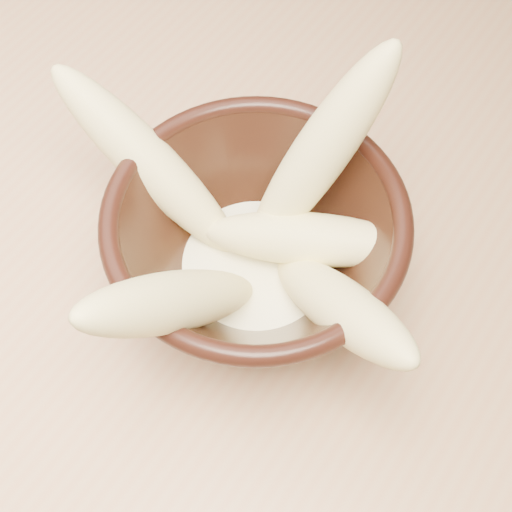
{
  "coord_description": "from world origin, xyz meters",
  "views": [
    {
      "loc": [
        0.21,
        -0.34,
        1.25
      ],
      "look_at": [
        0.07,
        -0.13,
        0.81
      ],
      "focal_mm": 50.0,
      "sensor_mm": 36.0,
      "label": 1
    }
  ],
  "objects": [
    {
      "name": "table",
      "position": [
        0.0,
        0.0,
        0.67
      ],
      "size": [
        1.2,
        0.8,
        0.75
      ],
      "color": "tan",
      "rests_on": "ground"
    },
    {
      "name": "bowl",
      "position": [
        0.07,
        -0.13,
        0.82
      ],
      "size": [
        0.21,
        0.21,
        0.11
      ],
      "rotation": [
        0.0,
        0.0,
        0.14
      ],
      "color": "black",
      "rests_on": "table"
    },
    {
      "name": "milk_puddle",
      "position": [
        0.07,
        -0.13,
        0.79
      ],
      "size": [
        0.12,
        0.12,
        0.02
      ],
      "primitive_type": "cylinder",
      "color": "#FFF7CD",
      "rests_on": "bowl"
    },
    {
      "name": "banana_upright",
      "position": [
        0.08,
        -0.07,
        0.87
      ],
      "size": [
        0.09,
        0.14,
        0.17
      ],
      "primitive_type": "ellipsoid",
      "rotation": [
        0.59,
        0.0,
        2.73
      ],
      "color": "#F5E891",
      "rests_on": "bowl"
    },
    {
      "name": "banana_left",
      "position": [
        -0.03,
        -0.13,
        0.85
      ],
      "size": [
        0.17,
        0.04,
        0.14
      ],
      "primitive_type": "ellipsoid",
      "rotation": [
        0.95,
        0.0,
        -1.56
      ],
      "color": "#F5E891",
      "rests_on": "bowl"
    },
    {
      "name": "banana_right",
      "position": [
        0.14,
        -0.14,
        0.84
      ],
      "size": [
        0.16,
        0.1,
        0.12
      ],
      "primitive_type": "ellipsoid",
      "rotation": [
        0.97,
        0.0,
        1.14
      ],
      "color": "#F5E891",
      "rests_on": "bowl"
    },
    {
      "name": "banana_across",
      "position": [
        0.09,
        -0.1,
        0.82
      ],
      "size": [
        0.15,
        0.1,
        0.06
      ],
      "primitive_type": "ellipsoid",
      "rotation": [
        1.44,
        0.0,
        2.01
      ],
      "color": "#F5E891",
      "rests_on": "bowl"
    },
    {
      "name": "banana_front",
      "position": [
        0.06,
        -0.21,
        0.86
      ],
      "size": [
        0.07,
        0.15,
        0.16
      ],
      "primitive_type": "ellipsoid",
      "rotation": [
        0.76,
        0.0,
        -0.22
      ],
      "color": "#F5E891",
      "rests_on": "bowl"
    }
  ]
}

